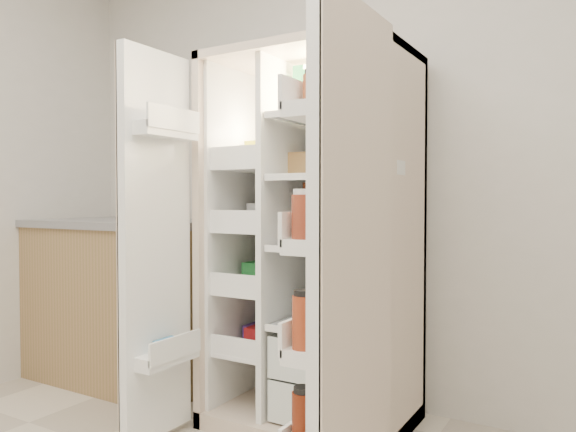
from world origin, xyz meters
The scene contains 5 objects.
wall_back centered at (0.00, 2.00, 1.35)m, with size 4.00×0.02×2.70m, color silver.
refrigerator centered at (-0.11, 1.65, 0.75)m, with size 0.92×0.70×1.80m.
freezer_door centered at (-0.63, 1.05, 0.89)m, with size 0.15×0.40×1.72m.
fridge_door centered at (0.35, 0.96, 0.87)m, with size 0.17×0.58×1.72m.
kitchen_counter centered at (-1.47, 1.62, 0.49)m, with size 1.35×0.72×0.98m.
Camera 1 is at (1.12, -0.74, 1.10)m, focal length 34.00 mm.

